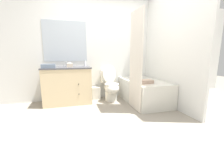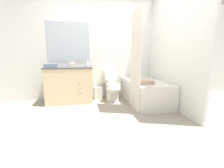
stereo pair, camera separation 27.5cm
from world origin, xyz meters
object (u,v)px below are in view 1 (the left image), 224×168
bathtub (144,91)px  tissue_box (70,65)px  bath_towel_folded (144,82)px  toilet (111,86)px  wastebasket (96,93)px  hand_towel_folded (48,66)px  sink_faucet (67,65)px  soap_dispenser (85,64)px  vanity_cabinet (68,85)px

bathtub → tissue_box: bearing=165.5°
bath_towel_folded → toilet: bearing=127.5°
wastebasket → hand_towel_folded: size_ratio=1.15×
tissue_box → sink_faucet: bearing=111.0°
tissue_box → soap_dispenser: (0.35, 0.05, 0.02)m
hand_towel_folded → bath_towel_folded: 2.01m
sink_faucet → tissue_box: sink_faucet is taller
soap_dispenser → bath_towel_folded: size_ratio=0.46×
sink_faucet → tissue_box: (0.07, -0.19, 0.01)m
toilet → vanity_cabinet: bearing=176.4°
vanity_cabinet → bath_towel_folded: (1.55, -0.76, 0.13)m
soap_dispenser → bathtub: bearing=-19.8°
wastebasket → tissue_box: bearing=-168.6°
vanity_cabinet → hand_towel_folded: size_ratio=3.92×
hand_towel_folded → vanity_cabinet: bearing=28.9°
sink_faucet → hand_towel_folded: size_ratio=0.53×
soap_dispenser → hand_towel_folded: bearing=-162.0°
tissue_box → soap_dispenser: bearing=7.5°
wastebasket → tissue_box: 0.95m
soap_dispenser → hand_towel_folded: size_ratio=0.55×
vanity_cabinet → soap_dispenser: bearing=7.6°
toilet → tissue_box: (-0.94, 0.07, 0.53)m
vanity_cabinet → toilet: 1.02m
sink_faucet → bathtub: (1.73, -0.62, -0.61)m
soap_dispenser → hand_towel_folded: soap_dispenser is taller
tissue_box → bath_towel_folded: size_ratio=0.44×
toilet → bathtub: (0.71, -0.35, -0.08)m
vanity_cabinet → sink_faucet: bearing=90.0°
hand_towel_folded → toilet: bearing=5.5°
tissue_box → soap_dispenser: soap_dispenser is taller
bath_towel_folded → hand_towel_folded: bearing=163.4°
hand_towel_folded → soap_dispenser: bearing=18.0°
tissue_box → bath_towel_folded: tissue_box is taller
vanity_cabinet → bath_towel_folded: vanity_cabinet is taller
wastebasket → soap_dispenser: soap_dispenser is taller
wastebasket → vanity_cabinet: bearing=-168.9°
sink_faucet → vanity_cabinet: bearing=-90.0°
vanity_cabinet → tissue_box: tissue_box is taller
sink_faucet → wastebasket: 0.99m
vanity_cabinet → soap_dispenser: (0.42, 0.06, 0.48)m
vanity_cabinet → toilet: size_ratio=1.23×
tissue_box → toilet: bearing=-4.5°
sink_faucet → tissue_box: size_ratio=1.00×
toilet → bath_towel_folded: (0.54, -0.70, 0.21)m
vanity_cabinet → soap_dispenser: soap_dispenser is taller
vanity_cabinet → sink_faucet: 0.49m
bathtub → wastebasket: bathtub is taller
vanity_cabinet → wastebasket: 0.74m
vanity_cabinet → sink_faucet: sink_faucet is taller
hand_towel_folded → bath_towel_folded: size_ratio=0.83×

